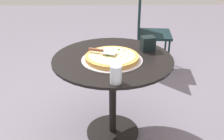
{
  "coord_description": "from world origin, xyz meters",
  "views": [
    {
      "loc": [
        0.03,
        1.76,
        1.45
      ],
      "look_at": [
        0.01,
        0.04,
        0.61
      ],
      "focal_mm": 41.71,
      "sensor_mm": 36.0,
      "label": 1
    }
  ],
  "objects_px": {
    "napkin_dispenser": "(148,44)",
    "patio_chair_far": "(148,28)",
    "pizza_on_tray": "(112,58)",
    "pizza_server": "(102,51)",
    "drinking_cup": "(116,74)",
    "patio_table": "(113,77)"
  },
  "relations": [
    {
      "from": "napkin_dispenser",
      "to": "patio_chair_far",
      "type": "relative_size",
      "value": 0.12
    },
    {
      "from": "pizza_on_tray",
      "to": "pizza_server",
      "type": "height_order",
      "value": "pizza_server"
    },
    {
      "from": "pizza_server",
      "to": "pizza_on_tray",
      "type": "bearing_deg",
      "value": 158.5
    },
    {
      "from": "pizza_on_tray",
      "to": "pizza_server",
      "type": "bearing_deg",
      "value": -21.5
    },
    {
      "from": "pizza_on_tray",
      "to": "drinking_cup",
      "type": "bearing_deg",
      "value": 93.1
    },
    {
      "from": "pizza_server",
      "to": "napkin_dispenser",
      "type": "distance_m",
      "value": 0.38
    },
    {
      "from": "pizza_on_tray",
      "to": "patio_chair_far",
      "type": "distance_m",
      "value": 1.4
    },
    {
      "from": "pizza_on_tray",
      "to": "napkin_dispenser",
      "type": "relative_size",
      "value": 3.96
    },
    {
      "from": "pizza_on_tray",
      "to": "napkin_dispenser",
      "type": "bearing_deg",
      "value": -147.37
    },
    {
      "from": "drinking_cup",
      "to": "patio_chair_far",
      "type": "relative_size",
      "value": 0.12
    },
    {
      "from": "napkin_dispenser",
      "to": "patio_table",
      "type": "bearing_deg",
      "value": -163.78
    },
    {
      "from": "drinking_cup",
      "to": "napkin_dispenser",
      "type": "xyz_separation_m",
      "value": [
        -0.26,
        -0.52,
        -0.0
      ]
    },
    {
      "from": "pizza_server",
      "to": "patio_table",
      "type": "bearing_deg",
      "value": -172.25
    },
    {
      "from": "patio_chair_far",
      "to": "napkin_dispenser",
      "type": "bearing_deg",
      "value": 81.59
    },
    {
      "from": "patio_chair_far",
      "to": "pizza_on_tray",
      "type": "bearing_deg",
      "value": 71.13
    },
    {
      "from": "pizza_server",
      "to": "drinking_cup",
      "type": "height_order",
      "value": "drinking_cup"
    },
    {
      "from": "patio_table",
      "to": "napkin_dispenser",
      "type": "relative_size",
      "value": 7.96
    },
    {
      "from": "patio_table",
      "to": "drinking_cup",
      "type": "distance_m",
      "value": 0.44
    },
    {
      "from": "patio_table",
      "to": "pizza_server",
      "type": "xyz_separation_m",
      "value": [
        0.08,
        0.01,
        0.22
      ]
    },
    {
      "from": "napkin_dispenser",
      "to": "drinking_cup",
      "type": "bearing_deg",
      "value": -127.73
    },
    {
      "from": "napkin_dispenser",
      "to": "pizza_server",
      "type": "bearing_deg",
      "value": -167.64
    },
    {
      "from": "patio_table",
      "to": "patio_chair_far",
      "type": "relative_size",
      "value": 0.97
    }
  ]
}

